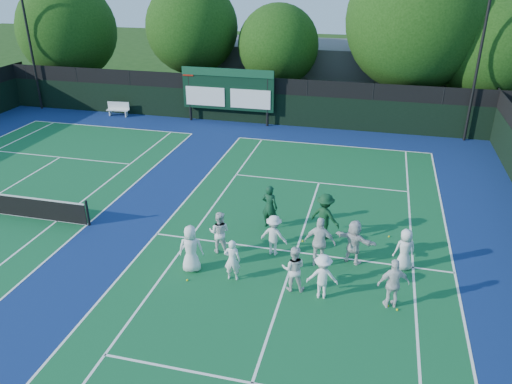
# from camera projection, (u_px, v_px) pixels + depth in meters

# --- Properties ---
(ground) EXTENTS (120.00, 120.00, 0.00)m
(ground) POSITION_uv_depth(u_px,v_px,m) (291.00, 267.00, 17.30)
(ground) COLOR #1B3C10
(ground) RESTS_ON ground
(court_apron) EXTENTS (34.00, 32.00, 0.01)m
(court_apron) POSITION_uv_depth(u_px,v_px,m) (145.00, 232.00, 19.50)
(court_apron) COLOR navy
(court_apron) RESTS_ON ground
(near_court) EXTENTS (11.05, 23.85, 0.01)m
(near_court) POSITION_uv_depth(u_px,v_px,m) (296.00, 252.00, 18.18)
(near_court) COLOR #125A2E
(near_court) RESTS_ON ground
(back_fence) EXTENTS (34.00, 0.08, 3.00)m
(back_fence) POSITION_uv_depth(u_px,v_px,m) (245.00, 102.00, 32.11)
(back_fence) COLOR black
(back_fence) RESTS_ON ground
(scoreboard) EXTENTS (6.00, 0.21, 3.55)m
(scoreboard) POSITION_uv_depth(u_px,v_px,m) (228.00, 90.00, 31.61)
(scoreboard) COLOR black
(scoreboard) RESTS_ON ground
(clubhouse) EXTENTS (18.00, 6.00, 4.00)m
(clubhouse) POSITION_uv_depth(u_px,v_px,m) (323.00, 71.00, 37.99)
(clubhouse) COLOR #525357
(clubhouse) RESTS_ON ground
(light_pole_left) EXTENTS (1.20, 0.30, 10.12)m
(light_pole_left) POSITION_uv_depth(u_px,v_px,m) (25.00, 16.00, 33.05)
(light_pole_left) COLOR black
(light_pole_left) RESTS_ON ground
(light_pole_right) EXTENTS (1.20, 0.30, 10.12)m
(light_pole_right) POSITION_uv_depth(u_px,v_px,m) (485.00, 29.00, 26.78)
(light_pole_right) COLOR black
(light_pole_right) RESTS_ON ground
(bench) EXTENTS (1.53, 0.57, 0.95)m
(bench) POSITION_uv_depth(u_px,v_px,m) (118.00, 108.00, 33.84)
(bench) COLOR white
(bench) RESTS_ON ground
(tree_a) EXTENTS (7.18, 7.18, 8.53)m
(tree_a) POSITION_uv_depth(u_px,v_px,m) (70.00, 33.00, 36.98)
(tree_a) COLOR black
(tree_a) RESTS_ON ground
(tree_b) EXTENTS (6.37, 6.37, 8.62)m
(tree_b) POSITION_uv_depth(u_px,v_px,m) (195.00, 30.00, 34.60)
(tree_b) COLOR black
(tree_b) RESTS_ON ground
(tree_c) EXTENTS (5.45, 5.45, 7.17)m
(tree_c) POSITION_uv_depth(u_px,v_px,m) (281.00, 47.00, 33.66)
(tree_c) COLOR black
(tree_c) RESTS_ON ground
(tree_d) EXTENTS (8.71, 8.71, 10.62)m
(tree_d) POSITION_uv_depth(u_px,v_px,m) (418.00, 24.00, 31.01)
(tree_d) COLOR black
(tree_d) RESTS_ON ground
(tree_e) EXTENTS (6.90, 6.90, 8.35)m
(tree_e) POSITION_uv_depth(u_px,v_px,m) (494.00, 49.00, 30.55)
(tree_e) COLOR black
(tree_e) RESTS_ON ground
(tennis_ball_0) EXTENTS (0.07, 0.07, 0.07)m
(tennis_ball_0) POSITION_uv_depth(u_px,v_px,m) (187.00, 280.00, 16.55)
(tennis_ball_0) COLOR yellow
(tennis_ball_0) RESTS_ON ground
(tennis_ball_1) EXTENTS (0.07, 0.07, 0.07)m
(tennis_ball_1) POSITION_uv_depth(u_px,v_px,m) (389.00, 236.00, 19.16)
(tennis_ball_1) COLOR yellow
(tennis_ball_1) RESTS_ON ground
(tennis_ball_2) EXTENTS (0.07, 0.07, 0.07)m
(tennis_ball_2) POSITION_uv_depth(u_px,v_px,m) (397.00, 310.00, 15.16)
(tennis_ball_2) COLOR yellow
(tennis_ball_2) RESTS_ON ground
(tennis_ball_4) EXTENTS (0.07, 0.07, 0.07)m
(tennis_ball_4) POSITION_uv_depth(u_px,v_px,m) (303.00, 241.00, 18.85)
(tennis_ball_4) COLOR yellow
(tennis_ball_4) RESTS_ON ground
(tennis_ball_5) EXTENTS (0.07, 0.07, 0.07)m
(tennis_ball_5) POSITION_uv_depth(u_px,v_px,m) (388.00, 306.00, 15.33)
(tennis_ball_5) COLOR yellow
(tennis_ball_5) RESTS_ON ground
(player_front_0) EXTENTS (0.94, 0.72, 1.70)m
(player_front_0) POSITION_uv_depth(u_px,v_px,m) (191.00, 249.00, 16.80)
(player_front_0) COLOR white
(player_front_0) RESTS_ON ground
(player_front_1) EXTENTS (0.57, 0.41, 1.49)m
(player_front_1) POSITION_uv_depth(u_px,v_px,m) (232.00, 260.00, 16.36)
(player_front_1) COLOR white
(player_front_1) RESTS_ON ground
(player_front_2) EXTENTS (0.83, 0.69, 1.57)m
(player_front_2) POSITION_uv_depth(u_px,v_px,m) (294.00, 269.00, 15.83)
(player_front_2) COLOR silver
(player_front_2) RESTS_ON ground
(player_front_3) EXTENTS (1.05, 0.68, 1.53)m
(player_front_3) POSITION_uv_depth(u_px,v_px,m) (322.00, 276.00, 15.48)
(player_front_3) COLOR white
(player_front_3) RESTS_ON ground
(player_front_4) EXTENTS (1.06, 0.68, 1.67)m
(player_front_4) POSITION_uv_depth(u_px,v_px,m) (393.00, 284.00, 15.01)
(player_front_4) COLOR white
(player_front_4) RESTS_ON ground
(player_back_0) EXTENTS (0.79, 0.63, 1.61)m
(player_back_0) POSITION_uv_depth(u_px,v_px,m) (219.00, 232.00, 17.91)
(player_back_0) COLOR white
(player_back_0) RESTS_ON ground
(player_back_1) EXTENTS (1.07, 0.71, 1.54)m
(player_back_1) POSITION_uv_depth(u_px,v_px,m) (274.00, 235.00, 17.77)
(player_back_1) COLOR silver
(player_back_1) RESTS_ON ground
(player_back_2) EXTENTS (1.11, 0.51, 1.85)m
(player_back_2) POSITION_uv_depth(u_px,v_px,m) (320.00, 242.00, 17.04)
(player_back_2) COLOR silver
(player_back_2) RESTS_ON ground
(player_back_3) EXTENTS (1.60, 0.99, 1.64)m
(player_back_3) POSITION_uv_depth(u_px,v_px,m) (354.00, 242.00, 17.26)
(player_back_3) COLOR silver
(player_back_3) RESTS_ON ground
(player_back_4) EXTENTS (0.87, 0.72, 1.53)m
(player_back_4) POSITION_uv_depth(u_px,v_px,m) (405.00, 250.00, 16.90)
(player_back_4) COLOR white
(player_back_4) RESTS_ON ground
(coach_left) EXTENTS (0.74, 0.58, 1.80)m
(coach_left) POSITION_uv_depth(u_px,v_px,m) (270.00, 207.00, 19.53)
(coach_left) COLOR #0F3922
(coach_left) RESTS_ON ground
(coach_right) EXTENTS (1.36, 1.09, 1.84)m
(coach_right) POSITION_uv_depth(u_px,v_px,m) (325.00, 217.00, 18.75)
(coach_right) COLOR #103A1E
(coach_right) RESTS_ON ground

